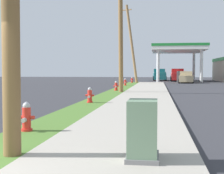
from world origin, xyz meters
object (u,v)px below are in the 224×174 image
(utility_pole_midground, at_px, (121,21))
(car_tan_by_near_pump, at_px, (186,78))
(fire_hydrant_third, at_px, (116,86))
(utility_pole_background, at_px, (132,43))
(fire_hydrant_nearest, at_px, (26,118))
(fire_hydrant_second, at_px, (90,96))
(fire_hydrant_fifth, at_px, (132,80))
(truck_teal_on_apron, at_px, (159,75))
(utility_cabinet, at_px, (143,132))
(truck_red_at_forecourt, at_px, (178,75))
(fire_hydrant_fourth, at_px, (125,82))
(car_silver_by_far_pump, at_px, (181,76))

(utility_pole_midground, height_order, car_tan_by_near_pump, utility_pole_midground)
(fire_hydrant_third, bearing_deg, utility_pole_background, 90.44)
(fire_hydrant_nearest, xyz_separation_m, fire_hydrant_second, (0.08, 7.47, 0.00))
(fire_hydrant_fifth, relative_size, utility_pole_midground, 0.07)
(truck_teal_on_apron, bearing_deg, utility_cabinet, -90.64)
(utility_cabinet, distance_m, car_tan_by_near_pump, 39.59)
(truck_red_at_forecourt, bearing_deg, fire_hydrant_fourth, -109.13)
(car_silver_by_far_pump, bearing_deg, utility_pole_background, -113.01)
(fire_hydrant_nearest, distance_m, truck_teal_on_apron, 47.40)
(fire_hydrant_nearest, xyz_separation_m, fire_hydrant_fifth, (0.06, 33.71, 0.00))
(fire_hydrant_fourth, bearing_deg, fire_hydrant_second, -89.70)
(car_silver_by_far_pump, height_order, truck_teal_on_apron, truck_teal_on_apron)
(fire_hydrant_fourth, distance_m, utility_pole_background, 9.18)
(fire_hydrant_nearest, xyz_separation_m, truck_teal_on_apron, (3.61, 47.26, 0.47))
(fire_hydrant_second, distance_m, utility_pole_midground, 9.37)
(utility_pole_background, distance_m, truck_teal_on_apron, 14.64)
(fire_hydrant_nearest, distance_m, car_silver_by_far_pump, 51.66)
(fire_hydrant_nearest, bearing_deg, utility_pole_background, 90.01)
(utility_pole_midground, xyz_separation_m, utility_pole_background, (-0.65, 18.19, -0.02))
(car_silver_by_far_pump, height_order, truck_red_at_forecourt, truck_red_at_forecourt)
(utility_pole_midground, height_order, truck_teal_on_apron, utility_pole_midground)
(fire_hydrant_third, relative_size, utility_cabinet, 0.72)
(utility_pole_background, relative_size, car_silver_by_far_pump, 2.19)
(utility_cabinet, relative_size, truck_teal_on_apron, 0.19)
(car_silver_by_far_pump, bearing_deg, fire_hydrant_nearest, -98.22)
(truck_teal_on_apron, bearing_deg, utility_pole_background, -104.94)
(truck_red_at_forecourt, bearing_deg, utility_cabinet, -94.13)
(fire_hydrant_second, distance_m, fire_hydrant_fourth, 18.37)
(fire_hydrant_fourth, height_order, truck_red_at_forecourt, truck_red_at_forecourt)
(fire_hydrant_fifth, height_order, car_silver_by_far_pump, car_silver_by_far_pump)
(fire_hydrant_fourth, bearing_deg, truck_teal_on_apron, 80.38)
(fire_hydrant_second, bearing_deg, fire_hydrant_fourth, 90.30)
(utility_pole_midground, bearing_deg, truck_red_at_forecourt, 78.70)
(utility_pole_background, bearing_deg, fire_hydrant_fifth, -12.09)
(utility_cabinet, bearing_deg, car_tan_by_near_pump, 84.16)
(utility_pole_background, xyz_separation_m, utility_cabinet, (3.06, -35.98, -4.57))
(car_silver_by_far_pump, xyz_separation_m, truck_red_at_forecourt, (-0.96, -6.70, 0.19))
(utility_pole_midground, distance_m, utility_cabinet, 18.53)
(fire_hydrant_nearest, xyz_separation_m, truck_red_at_forecourt, (6.42, 44.43, 0.47))
(utility_pole_background, bearing_deg, car_tan_by_near_pump, 25.65)
(fire_hydrant_second, distance_m, utility_pole_background, 26.67)
(fire_hydrant_nearest, relative_size, car_silver_by_far_pump, 0.16)
(fire_hydrant_second, distance_m, fire_hydrant_fifth, 26.24)
(fire_hydrant_fourth, relative_size, utility_pole_midground, 0.07)
(fire_hydrant_nearest, distance_m, utility_cabinet, 3.80)
(truck_red_at_forecourt, bearing_deg, fire_hydrant_third, -103.01)
(fire_hydrant_third, relative_size, truck_red_at_forecourt, 0.14)
(fire_hydrant_third, relative_size, fire_hydrant_fourth, 1.00)
(utility_pole_midground, bearing_deg, fire_hydrant_third, 107.98)
(fire_hydrant_nearest, relative_size, fire_hydrant_fifth, 1.00)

